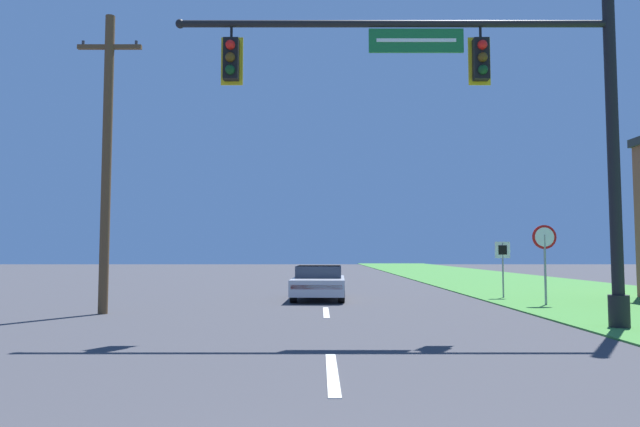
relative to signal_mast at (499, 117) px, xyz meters
The scene contains 7 objects.
grass_verge_right 21.05m from the signal_mast, 71.29° to the left, with size 10.00×110.00×0.04m.
road_center_line 12.97m from the signal_mast, 108.93° to the left, with size 0.16×34.80×0.01m.
signal_mast is the anchor object (origin of this frame).
car_ahead 9.91m from the signal_mast, 117.27° to the left, with size 1.97×4.35×1.19m.
stop_sign 6.81m from the signal_mast, 60.87° to the left, with size 0.76×0.07×2.50m.
route_sign_post 9.24m from the signal_mast, 72.58° to the left, with size 0.55×0.06×2.03m.
utility_pole_near 10.50m from the signal_mast, 162.88° to the left, with size 1.80×0.26×8.36m.
Camera 1 is at (-0.17, -2.04, 1.67)m, focal length 32.00 mm.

